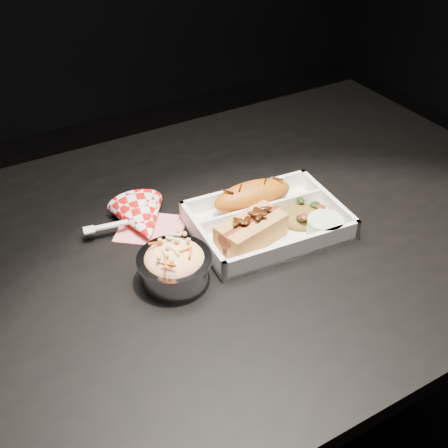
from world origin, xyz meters
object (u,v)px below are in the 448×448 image
(fried_pastry, at_px, (252,196))
(foil_coleslaw_cup, at_px, (175,264))
(dining_table, at_px, (232,267))
(napkin_fork, at_px, (143,221))
(hotdog, at_px, (251,229))
(food_tray, at_px, (267,224))

(fried_pastry, height_order, foil_coleslaw_cup, foil_coleslaw_cup)
(dining_table, bearing_deg, napkin_fork, 150.50)
(fried_pastry, distance_m, napkin_fork, 0.20)
(fried_pastry, xyz_separation_m, napkin_fork, (-0.19, 0.05, -0.02))
(hotdog, bearing_deg, food_tray, 13.77)
(fried_pastry, bearing_deg, hotdog, -123.86)
(dining_table, height_order, fried_pastry, fried_pastry)
(dining_table, xyz_separation_m, foil_coleslaw_cup, (-0.14, -0.07, 0.12))
(dining_table, relative_size, food_tray, 4.53)
(dining_table, distance_m, napkin_fork, 0.19)
(food_tray, distance_m, foil_coleslaw_cup, 0.20)
(fried_pastry, bearing_deg, foil_coleslaw_cup, -154.75)
(dining_table, bearing_deg, fried_pastry, 24.12)
(napkin_fork, bearing_deg, food_tray, -20.12)
(fried_pastry, distance_m, hotdog, 0.09)
(hotdog, bearing_deg, foil_coleslaw_cup, 174.12)
(dining_table, bearing_deg, foil_coleslaw_cup, -154.33)
(food_tray, xyz_separation_m, foil_coleslaw_cup, (-0.19, -0.04, 0.02))
(fried_pastry, relative_size, hotdog, 1.17)
(food_tray, height_order, foil_coleslaw_cup, foil_coleslaw_cup)
(hotdog, bearing_deg, dining_table, 80.27)
(napkin_fork, bearing_deg, dining_table, -19.43)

